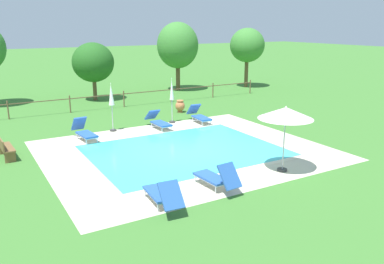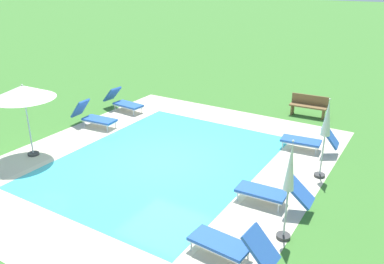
{
  "view_description": "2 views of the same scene",
  "coord_description": "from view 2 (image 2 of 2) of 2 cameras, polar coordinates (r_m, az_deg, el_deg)",
  "views": [
    {
      "loc": [
        -7.76,
        -13.93,
        5.15
      ],
      "look_at": [
        0.66,
        0.5,
        0.6
      ],
      "focal_mm": 37.12,
      "sensor_mm": 36.0,
      "label": 1
    },
    {
      "loc": [
        9.24,
        6.73,
        5.62
      ],
      "look_at": [
        -1.41,
        0.21,
        0.54
      ],
      "focal_mm": 37.1,
      "sensor_mm": 36.0,
      "label": 2
    }
  ],
  "objects": [
    {
      "name": "ground_plane",
      "position": [
        12.74,
        -4.14,
        -4.11
      ],
      "size": [
        160.0,
        160.0,
        0.0
      ],
      "primitive_type": "plane",
      "color": "#3D752D"
    },
    {
      "name": "pool_deck_paving",
      "position": [
        12.73,
        -4.14,
        -4.09
      ],
      "size": [
        11.31,
        9.5,
        0.01
      ],
      "primitive_type": "cube",
      "color": "beige",
      "rests_on": "ground"
    },
    {
      "name": "swimming_pool_water",
      "position": [
        12.73,
        -4.14,
        -4.09
      ],
      "size": [
        7.71,
        5.9,
        0.01
      ],
      "primitive_type": "cube",
      "color": "#42CCD6",
      "rests_on": "ground"
    },
    {
      "name": "pool_coping_rim",
      "position": [
        12.73,
        -4.15,
        -4.07
      ],
      "size": [
        8.19,
        6.38,
        0.01
      ],
      "color": "beige",
      "rests_on": "ground"
    },
    {
      "name": "sun_lounger_north_near_steps",
      "position": [
        8.53,
        5.63,
        -15.8
      ],
      "size": [
        0.73,
        1.95,
        0.94
      ],
      "color": "#2856A8",
      "rests_on": "ground"
    },
    {
      "name": "sun_lounger_north_mid",
      "position": [
        10.45,
        11.43,
        -8.44
      ],
      "size": [
        0.68,
        1.98,
        0.89
      ],
      "color": "#2856A8",
      "rests_on": "ground"
    },
    {
      "name": "sun_lounger_north_far",
      "position": [
        13.8,
        16.49,
        -1.07
      ],
      "size": [
        0.78,
        1.9,
        0.99
      ],
      "color": "#2856A8",
      "rests_on": "ground"
    },
    {
      "name": "sun_lounger_north_end",
      "position": [
        15.81,
        -13.93,
        2.16
      ],
      "size": [
        0.75,
        1.88,
        1.0
      ],
      "color": "#2856A8",
      "rests_on": "ground"
    },
    {
      "name": "sun_lounger_south_mid",
      "position": [
        17.4,
        -9.82,
        4.3
      ],
      "size": [
        0.75,
        1.94,
        0.95
      ],
      "color": "#2856A8",
      "rests_on": "ground"
    },
    {
      "name": "patio_umbrella_open_foreground",
      "position": [
        13.38,
        -23.1,
        5.26
      ],
      "size": [
        1.94,
        1.94,
        2.4
      ],
      "color": "#383838",
      "rests_on": "ground"
    },
    {
      "name": "patio_umbrella_closed_row_west",
      "position": [
        11.69,
        18.75,
        1.04
      ],
      "size": [
        0.32,
        0.32,
        2.41
      ],
      "color": "#383838",
      "rests_on": "ground"
    },
    {
      "name": "patio_umbrella_closed_row_mid_west",
      "position": [
        8.71,
        13.84,
        -6.22
      ],
      "size": [
        0.32,
        0.32,
        2.42
      ],
      "color": "#383838",
      "rests_on": "ground"
    },
    {
      "name": "wooden_bench_lawn_side",
      "position": [
        17.15,
        16.43,
        3.72
      ],
      "size": [
        0.53,
        1.52,
        0.87
      ],
      "color": "brown",
      "rests_on": "ground"
    }
  ]
}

